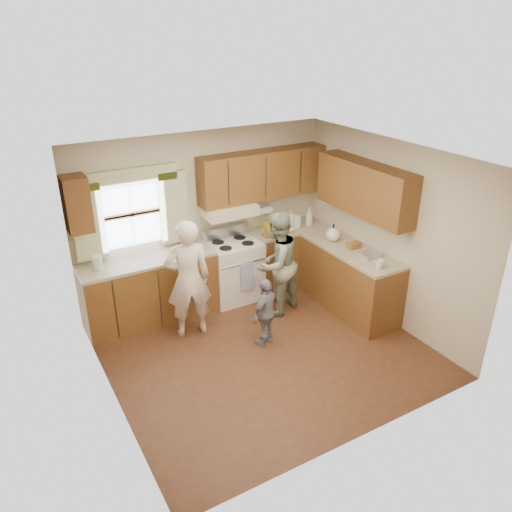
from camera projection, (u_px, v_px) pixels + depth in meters
room at (266, 262)px, 5.86m from camera, size 3.80×3.80×3.80m
kitchen_fixtures at (264, 251)px, 7.16m from camera, size 3.80×2.25×2.15m
stove at (233, 269)px, 7.46m from camera, size 0.76×0.67×1.07m
woman_left at (188, 279)px, 6.42m from camera, size 0.66×0.49×1.62m
woman_right at (276, 264)px, 6.95m from camera, size 0.89×0.79×1.53m
child at (266, 312)px, 6.35m from camera, size 0.59×0.44×0.93m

